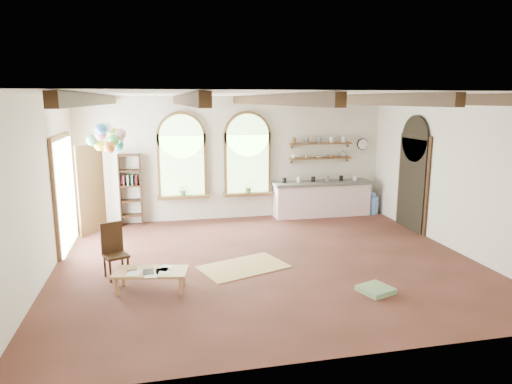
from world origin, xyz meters
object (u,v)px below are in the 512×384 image
object	(u,v)px
coffee_table	(151,273)
side_chair	(116,262)
kitchen_counter	(322,198)
balloon_cluster	(109,138)

from	to	relation	value
coffee_table	side_chair	xyz separation A→B (m)	(-0.61, 0.71, -0.02)
side_chair	kitchen_counter	bearing A→B (deg)	33.77
side_chair	balloon_cluster	xyz separation A→B (m)	(-0.17, 1.82, 2.05)
kitchen_counter	balloon_cluster	xyz separation A→B (m)	(-5.27, -1.60, 1.86)
coffee_table	side_chair	world-z (taller)	side_chair
kitchen_counter	side_chair	distance (m)	6.15
kitchen_counter	coffee_table	world-z (taller)	kitchen_counter
balloon_cluster	side_chair	bearing A→B (deg)	-84.81
coffee_table	side_chair	distance (m)	0.93
kitchen_counter	balloon_cluster	world-z (taller)	balloon_cluster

